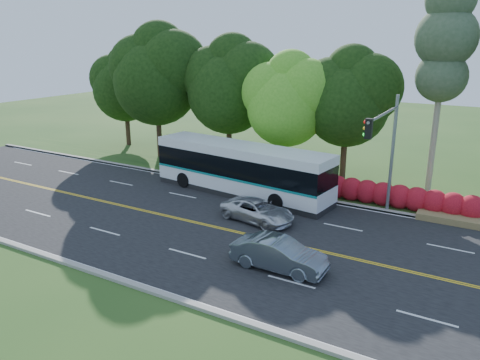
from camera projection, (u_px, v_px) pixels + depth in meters
The scene contains 12 objects.
ground at pixel (233, 231), 25.33m from camera, with size 120.00×120.00×0.00m, color #244A18.
road at pixel (233, 231), 25.33m from camera, with size 60.00×14.00×0.02m, color black.
curb_north at pixel (288, 194), 31.24m from camera, with size 60.00×0.30×0.15m, color #9A958B.
curb_south at pixel (145, 289), 19.39m from camera, with size 60.00×0.30×0.15m, color #9A958B.
grass_verge at pixel (298, 187), 32.78m from camera, with size 60.00×4.00×0.10m, color #244A18.
lane_markings at pixel (231, 231), 25.37m from camera, with size 57.60×13.82×0.00m.
tree_row at pixel (256, 83), 35.90m from camera, with size 44.70×9.10×13.84m.
bougainvillea_hedge at pixel (402, 198), 28.45m from camera, with size 9.50×2.25×1.50m.
traffic_signal at pixel (386, 141), 25.36m from camera, with size 0.42×6.10×7.00m.
transit_bus at pixel (241, 170), 31.01m from camera, with size 12.94×4.19×3.33m.
sedan at pixel (279, 254), 20.97m from camera, with size 1.52×4.37×1.44m, color slate.
suv at pixel (258, 211), 26.58m from camera, with size 2.03×4.41×1.23m, color silver.
Camera 1 is at (12.05, -20.11, 10.01)m, focal length 35.00 mm.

